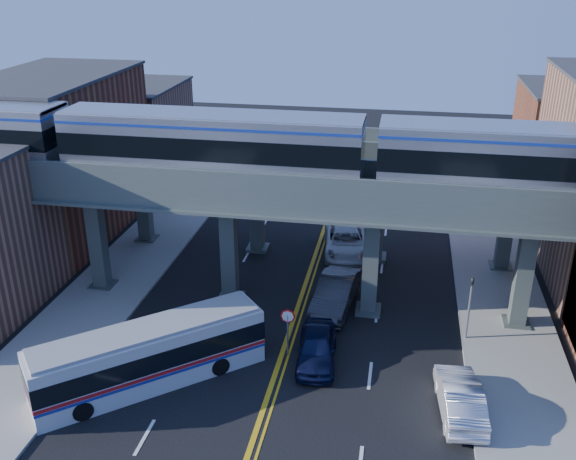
{
  "coord_description": "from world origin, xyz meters",
  "views": [
    {
      "loc": [
        5.23,
        -23.75,
        18.56
      ],
      "look_at": [
        -0.27,
        6.16,
        5.47
      ],
      "focal_mm": 40.0,
      "sensor_mm": 36.0,
      "label": 1
    }
  ],
  "objects_px": {
    "transit_bus": "(150,356)",
    "traffic_signal": "(470,302)",
    "stop_sign": "(288,325)",
    "car_lane_c": "(346,242)",
    "car_lane_a": "(317,347)",
    "car_parked_curb": "(460,398)",
    "transit_train": "(212,143)",
    "car_lane_b": "(335,294)",
    "car_lane_d": "(389,191)"
  },
  "relations": [
    {
      "from": "car_lane_d",
      "to": "car_parked_curb",
      "type": "xyz_separation_m",
      "value": [
        4.06,
        -26.23,
        0.02
      ]
    },
    {
      "from": "traffic_signal",
      "to": "car_parked_curb",
      "type": "relative_size",
      "value": 0.84
    },
    {
      "from": "car_lane_b",
      "to": "car_lane_c",
      "type": "distance_m",
      "value": 7.34
    },
    {
      "from": "car_lane_a",
      "to": "traffic_signal",
      "type": "bearing_deg",
      "value": 19.08
    },
    {
      "from": "transit_bus",
      "to": "car_parked_curb",
      "type": "height_order",
      "value": "transit_bus"
    },
    {
      "from": "traffic_signal",
      "to": "car_lane_c",
      "type": "bearing_deg",
      "value": 127.37
    },
    {
      "from": "stop_sign",
      "to": "transit_train",
      "type": "bearing_deg",
      "value": 135.17
    },
    {
      "from": "stop_sign",
      "to": "transit_bus",
      "type": "bearing_deg",
      "value": -150.65
    },
    {
      "from": "transit_bus",
      "to": "car_lane_c",
      "type": "relative_size",
      "value": 1.59
    },
    {
      "from": "transit_bus",
      "to": "traffic_signal",
      "type": "bearing_deg",
      "value": -17.47
    },
    {
      "from": "stop_sign",
      "to": "car_lane_c",
      "type": "height_order",
      "value": "stop_sign"
    },
    {
      "from": "car_lane_c",
      "to": "car_parked_curb",
      "type": "distance_m",
      "value": 16.76
    },
    {
      "from": "car_lane_b",
      "to": "car_lane_a",
      "type": "bearing_deg",
      "value": -86.87
    },
    {
      "from": "transit_bus",
      "to": "car_lane_d",
      "type": "xyz_separation_m",
      "value": [
        10.05,
        26.56,
        -0.66
      ]
    },
    {
      "from": "stop_sign",
      "to": "car_parked_curb",
      "type": "xyz_separation_m",
      "value": [
        8.2,
        -3.0,
        -0.96
      ]
    },
    {
      "from": "car_lane_d",
      "to": "traffic_signal",
      "type": "bearing_deg",
      "value": -70.23
    },
    {
      "from": "car_lane_b",
      "to": "car_parked_curb",
      "type": "relative_size",
      "value": 1.14
    },
    {
      "from": "car_parked_curb",
      "to": "car_lane_a",
      "type": "bearing_deg",
      "value": -27.95
    },
    {
      "from": "transit_train",
      "to": "car_lane_c",
      "type": "bearing_deg",
      "value": 47.96
    },
    {
      "from": "car_lane_a",
      "to": "car_lane_c",
      "type": "distance_m",
      "value": 12.7
    },
    {
      "from": "transit_train",
      "to": "traffic_signal",
      "type": "relative_size",
      "value": 12.12
    },
    {
      "from": "car_parked_curb",
      "to": "traffic_signal",
      "type": "bearing_deg",
      "value": -102.31
    },
    {
      "from": "stop_sign",
      "to": "transit_bus",
      "type": "distance_m",
      "value": 6.79
    },
    {
      "from": "stop_sign",
      "to": "car_lane_a",
      "type": "bearing_deg",
      "value": -9.46
    },
    {
      "from": "traffic_signal",
      "to": "car_lane_d",
      "type": "xyz_separation_m",
      "value": [
        -4.76,
        20.23,
        -1.52
      ]
    },
    {
      "from": "transit_train",
      "to": "traffic_signal",
      "type": "height_order",
      "value": "transit_train"
    },
    {
      "from": "traffic_signal",
      "to": "car_lane_a",
      "type": "relative_size",
      "value": 0.88
    },
    {
      "from": "traffic_signal",
      "to": "car_lane_b",
      "type": "distance_m",
      "value": 7.53
    },
    {
      "from": "stop_sign",
      "to": "traffic_signal",
      "type": "xyz_separation_m",
      "value": [
        8.9,
        3.0,
        0.54
      ]
    },
    {
      "from": "stop_sign",
      "to": "car_lane_a",
      "type": "distance_m",
      "value": 1.8
    },
    {
      "from": "transit_train",
      "to": "car_lane_b",
      "type": "bearing_deg",
      "value": 0.89
    },
    {
      "from": "traffic_signal",
      "to": "car_lane_c",
      "type": "distance_m",
      "value": 11.97
    },
    {
      "from": "transit_train",
      "to": "transit_bus",
      "type": "distance_m",
      "value": 11.53
    },
    {
      "from": "stop_sign",
      "to": "traffic_signal",
      "type": "height_order",
      "value": "traffic_signal"
    },
    {
      "from": "transit_train",
      "to": "stop_sign",
      "type": "height_order",
      "value": "transit_train"
    },
    {
      "from": "traffic_signal",
      "to": "car_lane_a",
      "type": "distance_m",
      "value": 8.22
    },
    {
      "from": "transit_bus",
      "to": "car_lane_b",
      "type": "height_order",
      "value": "transit_bus"
    },
    {
      "from": "stop_sign",
      "to": "car_parked_curb",
      "type": "bearing_deg",
      "value": -20.08
    },
    {
      "from": "stop_sign",
      "to": "car_lane_a",
      "type": "xyz_separation_m",
      "value": [
        1.5,
        -0.25,
        -0.97
      ]
    },
    {
      "from": "traffic_signal",
      "to": "transit_bus",
      "type": "height_order",
      "value": "traffic_signal"
    },
    {
      "from": "stop_sign",
      "to": "car_lane_c",
      "type": "bearing_deg",
      "value": 82.29
    },
    {
      "from": "transit_train",
      "to": "car_lane_a",
      "type": "bearing_deg",
      "value": -38.8
    },
    {
      "from": "transit_train",
      "to": "transit_bus",
      "type": "relative_size",
      "value": 5.06
    },
    {
      "from": "car_parked_curb",
      "to": "car_lane_b",
      "type": "bearing_deg",
      "value": -57.36
    },
    {
      "from": "transit_train",
      "to": "car_lane_a",
      "type": "relative_size",
      "value": 10.68
    },
    {
      "from": "transit_bus",
      "to": "car_lane_c",
      "type": "distance_m",
      "value": 17.52
    },
    {
      "from": "traffic_signal",
      "to": "car_lane_a",
      "type": "bearing_deg",
      "value": -156.29
    },
    {
      "from": "stop_sign",
      "to": "car_lane_d",
      "type": "relative_size",
      "value": 0.49
    },
    {
      "from": "traffic_signal",
      "to": "car_lane_b",
      "type": "bearing_deg",
      "value": 163.47
    },
    {
      "from": "transit_bus",
      "to": "car_lane_a",
      "type": "xyz_separation_m",
      "value": [
        7.42,
        3.08,
        -0.64
      ]
    }
  ]
}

